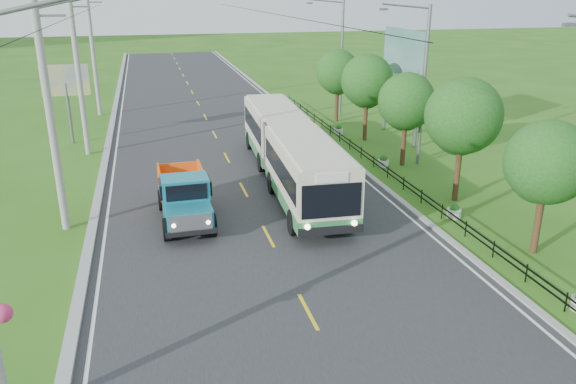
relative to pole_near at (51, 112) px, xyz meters
name	(u,v)px	position (x,y,z in m)	size (l,w,h in m)	color
ground	(308,312)	(8.26, -9.00, -5.09)	(240.00, 240.00, 0.00)	#2D5E16
road	(222,149)	(8.26, 11.00, -5.08)	(14.00, 120.00, 0.02)	#28282B
curb_left	(106,156)	(1.06, 11.00, -5.02)	(0.40, 120.00, 0.15)	#9E9E99
curb_right	(328,142)	(15.41, 11.00, -5.04)	(0.30, 120.00, 0.10)	#9E9E99
edge_line_left	(115,156)	(1.61, 11.00, -5.07)	(0.12, 120.00, 0.00)	silver
edge_line_right	(321,143)	(14.91, 11.00, -5.07)	(0.12, 120.00, 0.00)	silver
centre_dash	(308,311)	(8.26, -9.00, -5.07)	(0.12, 2.20, 0.00)	yellow
railing_right	(374,162)	(16.26, 5.00, -4.79)	(0.04, 40.00, 0.60)	black
pole_near	(51,112)	(0.00, 0.00, 0.00)	(3.51, 0.32, 10.00)	gray
pole_mid	(79,72)	(0.00, 12.00, 0.00)	(3.51, 0.32, 10.00)	gray
pole_far	(93,51)	(0.00, 24.00, 0.00)	(3.51, 0.32, 10.00)	gray
tree_second	(546,166)	(18.12, -6.86, -1.57)	(3.18, 3.26, 5.30)	#382314
tree_third	(463,120)	(18.12, -0.86, -1.11)	(3.60, 3.62, 6.00)	#382314
tree_fourth	(406,104)	(18.12, 5.14, -1.51)	(3.24, 3.31, 5.40)	#382314
tree_fifth	(367,83)	(18.12, 11.14, -1.24)	(3.48, 3.52, 5.80)	#382314
tree_back	(338,74)	(18.12, 17.14, -1.44)	(3.30, 3.36, 5.50)	#382314
streetlight_mid	(422,81)	(18.90, 5.00, -0.19)	(3.02, 0.20, 9.07)	slate
streetlight_far	(340,54)	(18.90, 19.00, -0.19)	(3.02, 0.20, 9.07)	slate
planter_near	(454,212)	(16.86, -3.00, -4.81)	(0.64, 0.64, 0.67)	silver
planter_mid	(383,162)	(16.86, 5.00, -4.81)	(0.64, 0.64, 0.67)	silver
planter_far	(338,130)	(16.86, 13.00, -4.81)	(0.64, 0.64, 0.67)	silver
billboard_left	(66,85)	(-1.24, 15.00, -1.23)	(3.00, 0.20, 5.20)	slate
billboard_right	(403,60)	(20.56, 11.00, 0.25)	(0.24, 6.00, 7.30)	slate
bus	(290,147)	(10.88, 3.65, -3.17)	(3.50, 16.68, 3.20)	#317A42
dump_truck	(184,193)	(5.05, -0.42, -3.79)	(2.26, 5.53, 2.30)	#17768A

